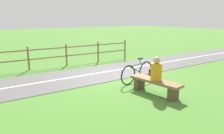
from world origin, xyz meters
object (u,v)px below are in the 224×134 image
object	(u,v)px
person_seated	(156,70)
bench	(155,84)
bicycle	(137,72)
backpack	(153,74)

from	to	relation	value
person_seated	bench	bearing A→B (deg)	0.00
bicycle	backpack	size ratio (longest dim) A/B	4.55
person_seated	backpack	bearing A→B (deg)	-50.85
person_seated	backpack	world-z (taller)	person_seated
bench	bicycle	bearing A→B (deg)	-22.81
bicycle	bench	bearing A→B (deg)	66.12
person_seated	bicycle	bearing A→B (deg)	-22.59
person_seated	backpack	xyz separation A→B (m)	(1.25, -1.28, -0.59)
bench	backpack	distance (m)	1.78
bench	bicycle	distance (m)	1.29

